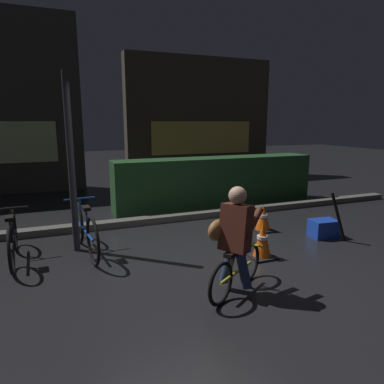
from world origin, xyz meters
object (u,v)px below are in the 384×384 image
(street_post, at_px, (71,165))
(cyclist, at_px, (234,240))
(traffic_cone_near, at_px, (262,241))
(traffic_cone_far, at_px, (263,218))
(parked_bike_left_mid, at_px, (13,238))
(closed_umbrella, at_px, (338,217))
(parked_bike_center_left, at_px, (85,230))
(blue_crate, at_px, (323,228))

(street_post, xyz_separation_m, cyclist, (1.59, -2.07, -0.69))
(traffic_cone_near, relative_size, traffic_cone_far, 1.10)
(parked_bike_left_mid, xyz_separation_m, closed_umbrella, (4.86, -1.05, 0.08))
(cyclist, height_order, closed_umbrella, cyclist)
(parked_bike_center_left, height_order, closed_umbrella, closed_umbrella)
(street_post, bearing_deg, closed_umbrella, -15.99)
(closed_umbrella, bearing_deg, blue_crate, -56.78)
(traffic_cone_near, bearing_deg, street_post, 152.29)
(parked_bike_left_mid, relative_size, blue_crate, 3.57)
(traffic_cone_near, bearing_deg, traffic_cone_far, 56.45)
(closed_umbrella, bearing_deg, street_post, 4.99)
(parked_bike_left_mid, xyz_separation_m, parked_bike_center_left, (0.97, -0.06, 0.03))
(cyclist, bearing_deg, traffic_cone_near, 7.61)
(parked_bike_left_mid, relative_size, traffic_cone_near, 2.93)
(parked_bike_center_left, distance_m, traffic_cone_near, 2.62)
(street_post, relative_size, parked_bike_left_mid, 1.68)
(street_post, bearing_deg, traffic_cone_near, -27.71)
(blue_crate, height_order, closed_umbrella, closed_umbrella)
(street_post, height_order, parked_bike_center_left, street_post)
(street_post, bearing_deg, traffic_cone_far, -4.12)
(street_post, xyz_separation_m, closed_umbrella, (4.01, -1.15, -0.91))
(parked_bike_left_mid, xyz_separation_m, cyclist, (2.44, -1.96, 0.30))
(parked_bike_center_left, relative_size, blue_crate, 3.89)
(parked_bike_center_left, xyz_separation_m, cyclist, (1.46, -1.91, 0.27))
(parked_bike_left_mid, bearing_deg, blue_crate, -102.30)
(parked_bike_left_mid, bearing_deg, traffic_cone_far, -94.68)
(parked_bike_center_left, relative_size, cyclist, 1.37)
(traffic_cone_far, bearing_deg, parked_bike_center_left, 178.69)
(parked_bike_center_left, bearing_deg, cyclist, -149.26)
(parked_bike_center_left, xyz_separation_m, traffic_cone_far, (3.06, -0.07, -0.12))
(traffic_cone_far, relative_size, cyclist, 0.39)
(parked_bike_left_mid, relative_size, closed_umbrella, 1.85)
(parked_bike_center_left, bearing_deg, blue_crate, -107.68)
(street_post, bearing_deg, parked_bike_left_mid, -173.00)
(traffic_cone_near, bearing_deg, parked_bike_left_mid, 160.21)
(traffic_cone_far, bearing_deg, blue_crate, -40.95)
(parked_bike_left_mid, bearing_deg, closed_umbrella, -105.04)
(parked_bike_center_left, distance_m, cyclist, 2.42)
(street_post, distance_m, closed_umbrella, 4.27)
(traffic_cone_near, relative_size, closed_umbrella, 0.63)
(street_post, bearing_deg, parked_bike_center_left, -52.20)
(blue_crate, distance_m, cyclist, 2.69)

